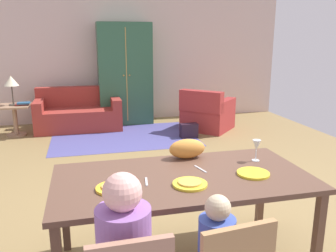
{
  "coord_description": "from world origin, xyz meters",
  "views": [
    {
      "loc": [
        -0.99,
        -3.59,
        1.78
      ],
      "look_at": [
        -0.12,
        0.0,
        0.85
      ],
      "focal_mm": 37.37,
      "sensor_mm": 36.0,
      "label": 1
    }
  ],
  "objects_px": {
    "dining_table": "(183,184)",
    "armchair": "(207,114)",
    "handbag": "(189,131)",
    "cat": "(187,149)",
    "table_lamp": "(11,82)",
    "plate_near_man": "(114,188)",
    "wine_glass": "(256,146)",
    "couch": "(79,114)",
    "book_lower": "(22,104)",
    "book_upper": "(24,103)",
    "armoire": "(125,74)",
    "side_table": "(15,116)",
    "plate_near_child": "(190,184)",
    "plate_near_woman": "(253,173)"
  },
  "relations": [
    {
      "from": "side_table",
      "to": "book_upper",
      "type": "bearing_deg",
      "value": -16.68
    },
    {
      "from": "wine_glass",
      "to": "book_lower",
      "type": "bearing_deg",
      "value": 120.66
    },
    {
      "from": "dining_table",
      "to": "table_lamp",
      "type": "relative_size",
      "value": 3.6
    },
    {
      "from": "couch",
      "to": "armchair",
      "type": "distance_m",
      "value": 2.57
    },
    {
      "from": "plate_near_child",
      "to": "couch",
      "type": "bearing_deg",
      "value": 99.48
    },
    {
      "from": "dining_table",
      "to": "cat",
      "type": "height_order",
      "value": "cat"
    },
    {
      "from": "handbag",
      "to": "cat",
      "type": "bearing_deg",
      "value": -107.46
    },
    {
      "from": "plate_near_child",
      "to": "armchair",
      "type": "height_order",
      "value": "armchair"
    },
    {
      "from": "plate_near_man",
      "to": "book_upper",
      "type": "distance_m",
      "value": 4.7
    },
    {
      "from": "wine_glass",
      "to": "armoire",
      "type": "bearing_deg",
      "value": 96.27
    },
    {
      "from": "plate_near_man",
      "to": "dining_table",
      "type": "bearing_deg",
      "value": 12.64
    },
    {
      "from": "plate_near_child",
      "to": "book_lower",
      "type": "bearing_deg",
      "value": 111.55
    },
    {
      "from": "couch",
      "to": "dining_table",
      "type": "bearing_deg",
      "value": -80.16
    },
    {
      "from": "dining_table",
      "to": "book_upper",
      "type": "xyz_separation_m",
      "value": [
        -1.79,
        4.41,
        -0.07
      ]
    },
    {
      "from": "wine_glass",
      "to": "couch",
      "type": "xyz_separation_m",
      "value": [
        -1.52,
        4.54,
        -0.59
      ]
    },
    {
      "from": "plate_near_man",
      "to": "book_lower",
      "type": "xyz_separation_m",
      "value": [
        -1.29,
        4.56,
        -0.18
      ]
    },
    {
      "from": "plate_near_child",
      "to": "plate_near_woman",
      "type": "distance_m",
      "value": 0.54
    },
    {
      "from": "book_lower",
      "to": "book_upper",
      "type": "relative_size",
      "value": 1.0
    },
    {
      "from": "dining_table",
      "to": "plate_near_woman",
      "type": "distance_m",
      "value": 0.55
    },
    {
      "from": "side_table",
      "to": "table_lamp",
      "type": "relative_size",
      "value": 1.07
    },
    {
      "from": "plate_near_woman",
      "to": "handbag",
      "type": "xyz_separation_m",
      "value": [
        0.61,
        3.66,
        -0.64
      ]
    },
    {
      "from": "book_lower",
      "to": "book_upper",
      "type": "distance_m",
      "value": 0.06
    },
    {
      "from": "couch",
      "to": "book_upper",
      "type": "relative_size",
      "value": 7.51
    },
    {
      "from": "side_table",
      "to": "handbag",
      "type": "height_order",
      "value": "side_table"
    },
    {
      "from": "plate_near_man",
      "to": "cat",
      "type": "relative_size",
      "value": 0.78
    },
    {
      "from": "dining_table",
      "to": "couch",
      "type": "xyz_separation_m",
      "value": [
        -0.82,
        4.72,
        -0.39
      ]
    },
    {
      "from": "armchair",
      "to": "table_lamp",
      "type": "xyz_separation_m",
      "value": [
        -3.63,
        0.44,
        0.69
      ]
    },
    {
      "from": "armoire",
      "to": "book_lower",
      "type": "distance_m",
      "value": 2.12
    },
    {
      "from": "plate_near_woman",
      "to": "book_upper",
      "type": "height_order",
      "value": "plate_near_woman"
    },
    {
      "from": "plate_near_woman",
      "to": "couch",
      "type": "relative_size",
      "value": 0.15
    },
    {
      "from": "book_lower",
      "to": "book_upper",
      "type": "height_order",
      "value": "book_upper"
    },
    {
      "from": "plate_near_child",
      "to": "side_table",
      "type": "relative_size",
      "value": 0.43
    },
    {
      "from": "side_table",
      "to": "wine_glass",
      "type": "bearing_deg",
      "value": -58.04
    },
    {
      "from": "dining_table",
      "to": "armchair",
      "type": "xyz_separation_m",
      "value": [
        1.66,
        4.02,
        -0.38
      ]
    },
    {
      "from": "wine_glass",
      "to": "table_lamp",
      "type": "height_order",
      "value": "table_lamp"
    },
    {
      "from": "armchair",
      "to": "book_upper",
      "type": "distance_m",
      "value": 3.48
    },
    {
      "from": "cat",
      "to": "book_lower",
      "type": "relative_size",
      "value": 1.45
    },
    {
      "from": "book_upper",
      "to": "cat",
      "type": "bearing_deg",
      "value": -64.26
    },
    {
      "from": "cat",
      "to": "dining_table",
      "type": "bearing_deg",
      "value": -111.35
    },
    {
      "from": "side_table",
      "to": "cat",
      "type": "bearing_deg",
      "value": -62.48
    },
    {
      "from": "dining_table",
      "to": "side_table",
      "type": "xyz_separation_m",
      "value": [
        -1.97,
        4.46,
        -0.32
      ]
    },
    {
      "from": "table_lamp",
      "to": "plate_near_man",
      "type": "bearing_deg",
      "value": -72.6
    },
    {
      "from": "wine_glass",
      "to": "couch",
      "type": "distance_m",
      "value": 4.82
    },
    {
      "from": "plate_near_man",
      "to": "table_lamp",
      "type": "distance_m",
      "value": 4.81
    },
    {
      "from": "dining_table",
      "to": "book_upper",
      "type": "relative_size",
      "value": 8.85
    },
    {
      "from": "couch",
      "to": "table_lamp",
      "type": "relative_size",
      "value": 3.06
    },
    {
      "from": "plate_near_child",
      "to": "plate_near_woman",
      "type": "relative_size",
      "value": 1.0
    },
    {
      "from": "dining_table",
      "to": "table_lamp",
      "type": "height_order",
      "value": "table_lamp"
    },
    {
      "from": "plate_near_child",
      "to": "cat",
      "type": "bearing_deg",
      "value": 75.27
    },
    {
      "from": "plate_near_woman",
      "to": "cat",
      "type": "distance_m",
      "value": 0.63
    }
  ]
}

